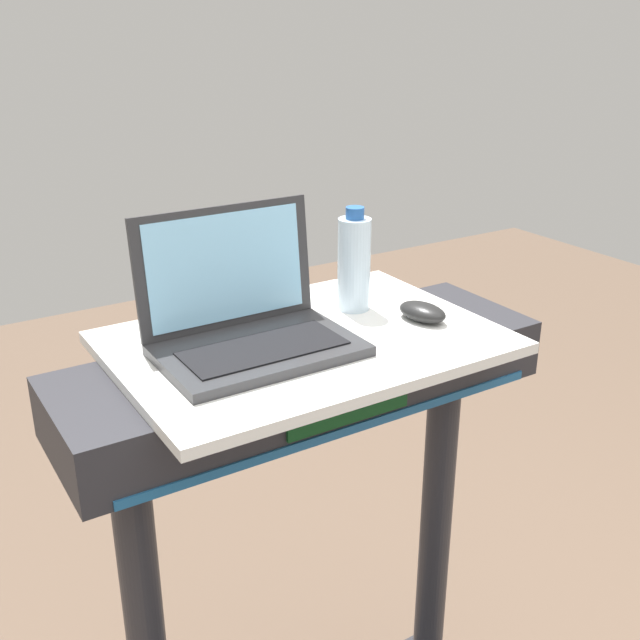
{
  "coord_description": "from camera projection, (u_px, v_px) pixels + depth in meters",
  "views": [
    {
      "loc": [
        -0.64,
        -0.37,
        1.65
      ],
      "look_at": [
        0.0,
        0.65,
        1.17
      ],
      "focal_mm": 42.78,
      "sensor_mm": 36.0,
      "label": 1
    }
  ],
  "objects": [
    {
      "name": "computer_mouse",
      "position": [
        422.0,
        312.0,
        1.42
      ],
      "size": [
        0.08,
        0.11,
        0.03
      ],
      "primitive_type": "ellipsoid",
      "rotation": [
        0.0,
        0.0,
        0.2
      ],
      "color": "black",
      "rests_on": "desk_board"
    },
    {
      "name": "water_bottle",
      "position": [
        354.0,
        263.0,
        1.45
      ],
      "size": [
        0.06,
        0.06,
        0.2
      ],
      "color": "silver",
      "rests_on": "desk_board"
    },
    {
      "name": "desk_board",
      "position": [
        305.0,
        342.0,
        1.36
      ],
      "size": [
        0.67,
        0.48,
        0.02
      ],
      "primitive_type": "cube",
      "color": "white",
      "rests_on": "treadmill_base"
    },
    {
      "name": "laptop",
      "position": [
        248.0,
        322.0,
        1.29
      ],
      "size": [
        0.33,
        0.24,
        0.23
      ],
      "rotation": [
        0.0,
        0.0,
        -0.06
      ],
      "color": "#2D2D30",
      "rests_on": "desk_board"
    }
  ]
}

